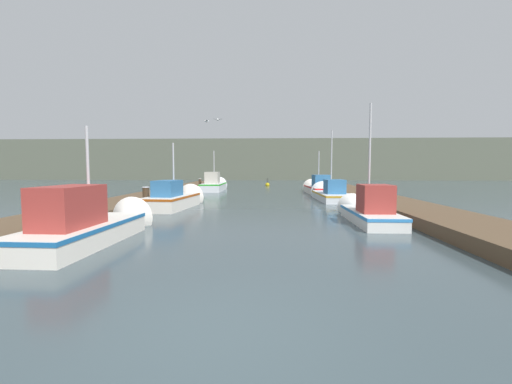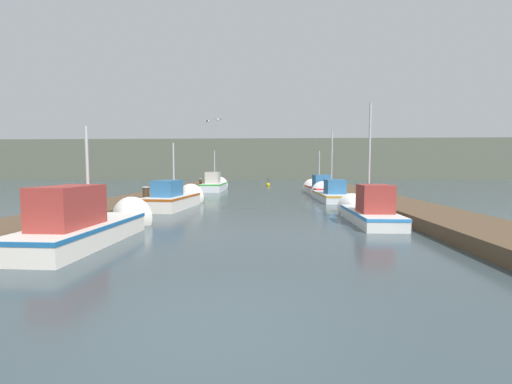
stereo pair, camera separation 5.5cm
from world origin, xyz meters
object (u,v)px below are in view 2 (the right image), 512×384
fishing_boat_1 (366,210)px  seagull_lead (218,120)px  fishing_boat_3 (330,194)px  mooring_piling_0 (201,185)px  seagull_1 (207,121)px  fishing_boat_5 (215,185)px  fishing_boat_4 (318,188)px  mooring_piling_1 (146,198)px  fishing_boat_0 (91,224)px  channel_buoy (268,185)px  fishing_boat_2 (176,198)px

fishing_boat_1 → seagull_lead: 11.40m
fishing_boat_3 → seagull_lead: seagull_lead is taller
mooring_piling_0 → seagull_lead: bearing=-70.4°
fishing_boat_3 → seagull_1: size_ratio=10.06×
fishing_boat_5 → seagull_lead: bearing=-79.5°
fishing_boat_4 → mooring_piling_1: 14.10m
fishing_boat_0 → fishing_boat_1: 9.36m
fishing_boat_5 → mooring_piling_0: 1.42m
seagull_lead → channel_buoy: bearing=81.1°
fishing_boat_2 → fishing_boat_5: 12.62m
mooring_piling_1 → seagull_lead: 7.05m
fishing_boat_1 → fishing_boat_4: (-0.02, 13.42, 0.04)m
fishing_boat_4 → channel_buoy: fishing_boat_4 is taller
mooring_piling_1 → seagull_lead: size_ratio=1.96×
fishing_boat_0 → fishing_boat_1: size_ratio=1.06×
fishing_boat_0 → fishing_boat_3: bearing=57.2°
fishing_boat_5 → mooring_piling_1: bearing=-95.0°
seagull_1 → fishing_boat_4: bearing=120.2°
fishing_boat_2 → fishing_boat_5: (-0.13, 12.62, 0.03)m
fishing_boat_1 → fishing_boat_2: fishing_boat_1 is taller
fishing_boat_0 → seagull_1: 11.75m
fishing_boat_1 → fishing_boat_3: fishing_boat_1 is taller
fishing_boat_3 → fishing_boat_4: size_ratio=0.90×
mooring_piling_0 → seagull_1: size_ratio=1.89×
fishing_boat_3 → channel_buoy: bearing=102.6°
fishing_boat_4 → mooring_piling_1: (-9.59, -10.33, 0.11)m
fishing_boat_0 → fishing_boat_4: 19.36m
fishing_boat_5 → seagull_1: bearing=-83.5°
fishing_boat_0 → seagull_1: seagull_1 is taller
fishing_boat_3 → channel_buoy: fishing_boat_3 is taller
fishing_boat_3 → seagull_1: 8.76m
fishing_boat_1 → mooring_piling_0: size_ratio=4.67×
fishing_boat_1 → mooring_piling_1: 10.09m
fishing_boat_0 → fishing_boat_1: fishing_boat_1 is taller
fishing_boat_2 → fishing_boat_5: size_ratio=0.88×
fishing_boat_5 → mooring_piling_1: size_ratio=5.22×
fishing_boat_0 → fishing_boat_1: bearing=26.7°
seagull_1 → fishing_boat_5: bearing=175.6°
fishing_boat_0 → seagull_lead: size_ratio=9.48×
channel_buoy → fishing_boat_2: bearing=-102.6°
fishing_boat_4 → seagull_1: seagull_1 is taller
fishing_boat_3 → seagull_1: bearing=-169.9°
fishing_boat_2 → seagull_lead: (1.54, 3.94, 4.45)m
fishing_boat_2 → seagull_1: size_ratio=8.86×
channel_buoy → seagull_1: (-3.35, -16.77, 4.55)m
fishing_boat_2 → seagull_1: (1.05, 2.95, 4.24)m
fishing_boat_1 → channel_buoy: fishing_boat_1 is taller
mooring_piling_0 → channel_buoy: (5.63, 8.01, -0.40)m
channel_buoy → seagull_lead: 16.73m
fishing_boat_4 → fishing_boat_5: 9.09m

